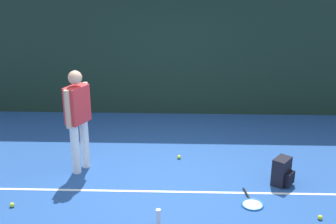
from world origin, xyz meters
The scene contains 10 objects.
ground_plane centered at (0.00, 0.00, 0.00)m, with size 12.00×12.00×0.00m, color #234C93.
back_fence centered at (0.00, 3.00, 1.39)m, with size 10.00×0.10×2.79m, color #192D23.
court_line centered at (0.00, -0.38, 0.00)m, with size 9.00×0.05×0.00m, color white.
tennis_player centered at (-1.43, 0.30, 0.97)m, with size 0.38×0.48×1.70m.
tennis_racket centered at (1.25, -0.68, 0.01)m, with size 0.37×0.63×0.03m.
backpack centered at (1.79, -0.08, 0.21)m, with size 0.38×0.38×0.44m.
tennis_ball_near_player centered at (2.13, -1.04, 0.03)m, with size 0.07×0.07×0.07m, color #CCE033.
tennis_ball_by_fence centered at (0.18, 0.75, 0.03)m, with size 0.07×0.07×0.07m, color #CCE033.
tennis_ball_mid_court centered at (-2.19, -0.87, 0.03)m, with size 0.07×0.07×0.07m, color #CCE033.
water_bottle centered at (-0.08, -1.23, 0.11)m, with size 0.07×0.07×0.23m, color white.
Camera 1 is at (0.22, -6.43, 3.59)m, focal length 48.89 mm.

